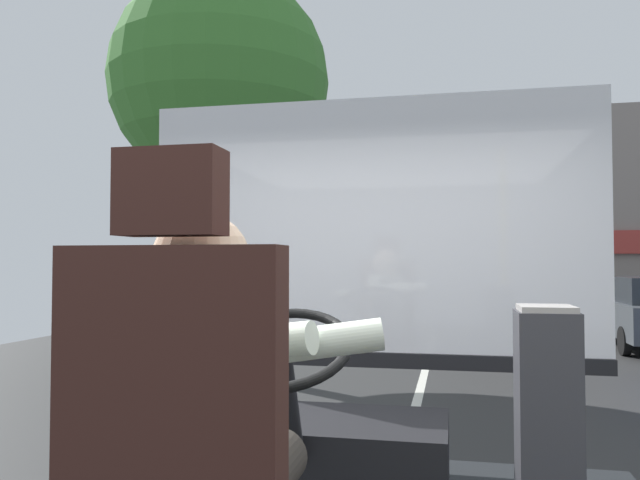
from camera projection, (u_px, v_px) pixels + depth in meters
The scene contains 9 objects.
ground at pixel (426, 369), 10.38m from camera, with size 18.00×44.00×0.06m.
bus_driver at pixel (211, 406), 1.50m from camera, with size 0.79×0.56×0.74m.
steering_console at pixel (311, 462), 2.55m from camera, with size 1.10×1.00×0.87m.
fare_box at pixel (548, 436), 2.14m from camera, with size 0.20×0.23×0.89m.
windshield_panel at pixel (369, 261), 3.43m from camera, with size 2.50×0.08×1.48m.
street_tree at pixel (220, 83), 10.06m from camera, with size 3.51×3.51×6.41m.
shop_building at pixel (626, 222), 18.52m from camera, with size 10.62×5.32×5.90m.
parked_car_red at pixel (598, 300), 18.22m from camera, with size 1.92×4.46×1.30m.
parked_car_green at pixel (561, 291), 23.08m from camera, with size 2.04×4.50×1.38m.
Camera 1 is at (0.45, -1.79, 1.74)m, focal length 35.12 mm.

